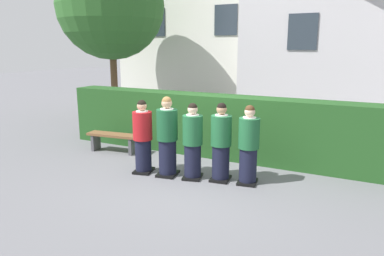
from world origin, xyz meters
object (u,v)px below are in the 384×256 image
Objects in this scene: student_front_row_1 at (167,138)px; wooden_bench at (114,139)px; student_front_row_2 at (193,143)px; student_front_row_4 at (249,147)px; student_in_red_blazer at (143,138)px; student_front_row_3 at (221,144)px.

student_front_row_1 is 2.31m from wooden_bench.
student_front_row_4 is at bearing 12.12° from student_front_row_2.
student_front_row_2 is at bearing 7.63° from student_in_red_blazer.
student_front_row_4 is at bearing -8.14° from wooden_bench.
student_front_row_2 is 2.79m from wooden_bench.
student_front_row_4 is 1.10× the size of wooden_bench.
student_front_row_4 is (1.10, 0.24, 0.00)m from student_front_row_2.
wooden_bench is at bearing 169.12° from student_front_row_3.
student_front_row_4 is at bearing 9.88° from student_in_red_blazer.
student_front_row_1 is 1.13m from student_front_row_3.
student_front_row_1 is at bearing -171.80° from student_front_row_2.
student_front_row_2 is 1.09× the size of wooden_bench.
student_front_row_1 reaches higher than student_front_row_2.
student_front_row_3 is 1.11× the size of wooden_bench.
student_in_red_blazer is 2.24m from student_front_row_4.
student_in_red_blazer is 1.10× the size of wooden_bench.
student_front_row_1 is (0.56, 0.07, 0.05)m from student_in_red_blazer.
wooden_bench is at bearing 171.86° from student_front_row_4.
student_front_row_2 is at bearing -167.88° from student_front_row_4.
student_front_row_3 is at bearing -171.73° from student_front_row_4.
student_front_row_3 is at bearing 12.08° from student_front_row_1.
student_in_red_blazer is at bearing -172.37° from student_front_row_2.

